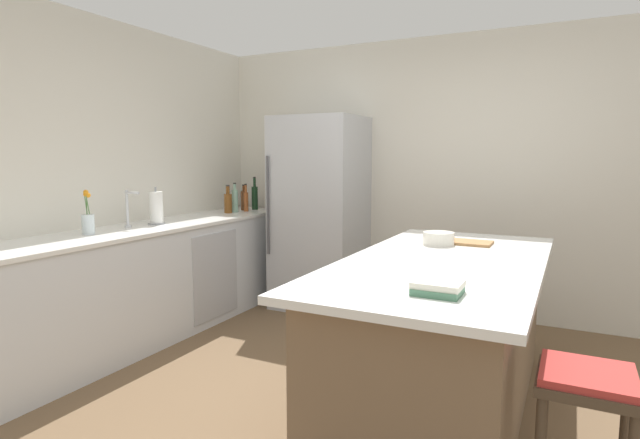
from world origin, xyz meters
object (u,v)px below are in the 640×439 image
Objects in this scene: syrup_bottle at (244,200)px; cookbook_stack at (438,288)px; wine_bottle at (255,197)px; bar_stool at (586,401)px; mixing_bowl at (439,238)px; cutting_board at (467,242)px; sink_faucet at (128,208)px; refrigerator at (320,213)px; kitchen_island at (442,334)px; hot_sauce_bottle at (255,200)px; paper_towel_roll at (156,208)px; flower_vase at (88,221)px; whiskey_bottle at (228,202)px; gin_bottle at (235,200)px; vinegar_bottle at (246,201)px.

cookbook_stack is at bearing -40.76° from syrup_bottle.
wine_bottle is at bearing 52.54° from syrup_bottle.
wine_bottle is (-3.13, 2.35, 0.52)m from bar_stool.
mixing_bowl reaches higher than cutting_board.
sink_faucet reaches higher than cutting_board.
kitchen_island is at bearing -44.17° from refrigerator.
paper_towel_roll is at bearing -90.85° from hot_sauce_bottle.
hot_sauce_bottle is 0.18m from syrup_bottle.
whiskey_bottle is at bearing 88.66° from flower_vase.
gin_bottle reaches higher than hot_sauce_bottle.
wine_bottle is 1.08× the size of cutting_board.
whiskey_bottle is 2.42m from mixing_bowl.
sink_faucet is 1.43m from vinegar_bottle.
kitchen_island is 2.95m from syrup_bottle.
sink_faucet is 1.52m from syrup_bottle.
hot_sauce_bottle is at bearing 88.74° from flower_vase.
cutting_board is at bearing -30.04° from refrigerator.
paper_towel_roll is 1.12× the size of whiskey_bottle.
sink_faucet is 1.45× the size of cookbook_stack.
bar_stool is 3.82m from gin_bottle.
flower_vase is 1.09× the size of gin_bottle.
sink_faucet is 0.26m from paper_towel_roll.
cutting_board is at bearing 88.61° from kitchen_island.
mixing_bowl is at bearing -36.42° from refrigerator.
paper_towel_roll is 1.26× the size of hot_sauce_bottle.
syrup_bottle is 0.20m from gin_bottle.
sink_faucet is 1.01× the size of gin_bottle.
cookbook_stack is (2.64, -0.35, -0.10)m from flower_vase.
wine_bottle is 1.69× the size of cookbook_stack.
gin_bottle is at bearing -165.16° from refrigerator.
whiskey_bottle is at bearing -159.49° from refrigerator.
wine_bottle is at bearing 81.41° from whiskey_bottle.
mixing_bowl is at bearing -17.65° from whiskey_bottle.
sink_faucet is 1.45× the size of mixing_bowl.
refrigerator is 1.85m from cutting_board.
vinegar_bottle is 3.32m from cookbook_stack.
flower_vase is at bearing -92.76° from wine_bottle.
kitchen_island is 7.19× the size of paper_towel_roll.
cutting_board is (0.01, 0.61, 0.45)m from kitchen_island.
cutting_board is (2.50, 1.01, -0.12)m from flower_vase.
gin_bottle is at bearing 147.01° from bar_stool.
flower_vase is at bearing -158.03° from cutting_board.
bar_stool is 3.39m from paper_towel_roll.
paper_towel_roll is 1.26m from syrup_bottle.
paper_towel_roll is (-2.47, 0.25, 0.61)m from kitchen_island.
wine_bottle is (0.07, 1.35, 0.00)m from paper_towel_roll.
cutting_board is at bearing 95.49° from cookbook_stack.
vinegar_bottle is 1.38× the size of mixing_bowl.
syrup_bottle is at bearing 98.22° from gin_bottle.
flower_vase reaches higher than gin_bottle.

